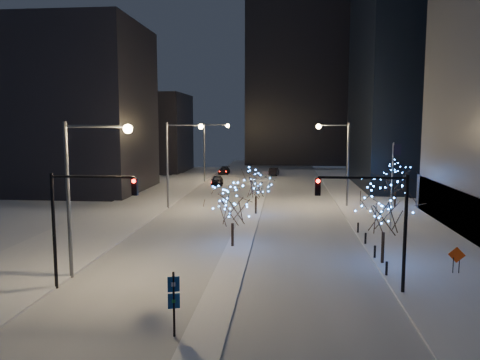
# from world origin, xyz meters

# --- Properties ---
(ground) EXTENTS (160.00, 160.00, 0.00)m
(ground) POSITION_xyz_m (0.00, 0.00, 0.00)
(ground) COLOR silver
(ground) RESTS_ON ground
(road) EXTENTS (20.00, 130.00, 0.02)m
(road) POSITION_xyz_m (0.00, 35.00, 0.01)
(road) COLOR silver
(road) RESTS_ON ground
(median) EXTENTS (2.00, 80.00, 0.15)m
(median) POSITION_xyz_m (0.00, 30.00, 0.07)
(median) COLOR silver
(median) RESTS_ON ground
(east_sidewalk) EXTENTS (10.00, 90.00, 0.15)m
(east_sidewalk) POSITION_xyz_m (15.00, 20.00, 0.07)
(east_sidewalk) COLOR silver
(east_sidewalk) RESTS_ON ground
(west_sidewalk) EXTENTS (8.00, 90.00, 0.15)m
(west_sidewalk) POSITION_xyz_m (-14.00, 20.00, 0.07)
(west_sidewalk) COLOR silver
(west_sidewalk) RESTS_ON ground
(filler_west_near) EXTENTS (22.00, 18.00, 24.00)m
(filler_west_near) POSITION_xyz_m (-28.00, 40.00, 12.00)
(filler_west_near) COLOR black
(filler_west_near) RESTS_ON ground
(filler_west_far) EXTENTS (18.00, 16.00, 16.00)m
(filler_west_far) POSITION_xyz_m (-26.00, 70.00, 8.00)
(filler_west_far) COLOR black
(filler_west_far) RESTS_ON ground
(horizon_block) EXTENTS (24.00, 14.00, 42.00)m
(horizon_block) POSITION_xyz_m (6.00, 92.00, 21.00)
(horizon_block) COLOR black
(horizon_block) RESTS_ON ground
(street_lamp_w_near) EXTENTS (4.40, 0.56, 10.00)m
(street_lamp_w_near) POSITION_xyz_m (-8.94, 2.00, 6.50)
(street_lamp_w_near) COLOR #595E66
(street_lamp_w_near) RESTS_ON ground
(street_lamp_w_mid) EXTENTS (4.40, 0.56, 10.00)m
(street_lamp_w_mid) POSITION_xyz_m (-8.94, 27.00, 6.50)
(street_lamp_w_mid) COLOR #595E66
(street_lamp_w_mid) RESTS_ON ground
(street_lamp_w_far) EXTENTS (4.40, 0.56, 10.00)m
(street_lamp_w_far) POSITION_xyz_m (-8.94, 52.00, 6.50)
(street_lamp_w_far) COLOR #595E66
(street_lamp_w_far) RESTS_ON ground
(street_lamp_east) EXTENTS (3.90, 0.56, 10.00)m
(street_lamp_east) POSITION_xyz_m (10.08, 30.00, 6.45)
(street_lamp_east) COLOR #595E66
(street_lamp_east) RESTS_ON ground
(traffic_signal_west) EXTENTS (5.26, 0.43, 7.00)m
(traffic_signal_west) POSITION_xyz_m (-8.44, -0.00, 4.76)
(traffic_signal_west) COLOR black
(traffic_signal_west) RESTS_ON ground
(traffic_signal_east) EXTENTS (5.26, 0.43, 7.00)m
(traffic_signal_east) POSITION_xyz_m (8.94, 1.00, 4.76)
(traffic_signal_east) COLOR black
(traffic_signal_east) RESTS_ON ground
(flagpoles) EXTENTS (1.35, 2.60, 8.00)m
(flagpoles) POSITION_xyz_m (13.37, 17.25, 4.80)
(flagpoles) COLOR silver
(flagpoles) RESTS_ON east_sidewalk
(bollards) EXTENTS (0.16, 12.16, 0.90)m
(bollards) POSITION_xyz_m (10.20, 10.00, 0.60)
(bollards) COLOR black
(bollards) RESTS_ON east_sidewalk
(car_near) EXTENTS (2.21, 4.74, 1.57)m
(car_near) POSITION_xyz_m (-7.24, 48.10, 0.79)
(car_near) COLOR black
(car_near) RESTS_ON ground
(car_mid) EXTENTS (2.03, 4.60, 1.47)m
(car_mid) POSITION_xyz_m (1.50, 63.99, 0.73)
(car_mid) COLOR black
(car_mid) RESTS_ON ground
(car_far) EXTENTS (1.99, 4.83, 1.40)m
(car_far) POSITION_xyz_m (-8.34, 65.20, 0.70)
(car_far) COLOR #222127
(car_far) RESTS_ON ground
(holiday_tree_median_near) EXTENTS (5.17, 5.17, 5.12)m
(holiday_tree_median_near) POSITION_xyz_m (-0.50, 10.28, 3.48)
(holiday_tree_median_near) COLOR black
(holiday_tree_median_near) RESTS_ON median
(holiday_tree_median_far) EXTENTS (3.92, 3.92, 4.90)m
(holiday_tree_median_far) POSITION_xyz_m (0.50, 24.06, 3.40)
(holiday_tree_median_far) COLOR black
(holiday_tree_median_far) RESTS_ON median
(holiday_tree_plaza_near) EXTENTS (5.59, 5.59, 5.71)m
(holiday_tree_plaza_near) POSITION_xyz_m (10.50, 6.79, 3.93)
(holiday_tree_plaza_near) COLOR black
(holiday_tree_plaza_near) RESTS_ON east_sidewalk
(holiday_tree_plaza_far) EXTENTS (4.43, 4.43, 5.31)m
(holiday_tree_plaza_far) POSITION_xyz_m (16.48, 29.54, 3.55)
(holiday_tree_plaza_far) COLOR black
(holiday_tree_plaza_far) RESTS_ON east_sidewalk
(wayfinding_sign) EXTENTS (0.55, 0.22, 3.12)m
(wayfinding_sign) POSITION_xyz_m (-1.43, -5.64, 1.91)
(wayfinding_sign) COLOR black
(wayfinding_sign) RESTS_ON ground
(construction_sign) EXTENTS (1.05, 0.28, 1.76)m
(construction_sign) POSITION_xyz_m (14.81, 4.87, 1.21)
(construction_sign) COLOR black
(construction_sign) RESTS_ON east_sidewalk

